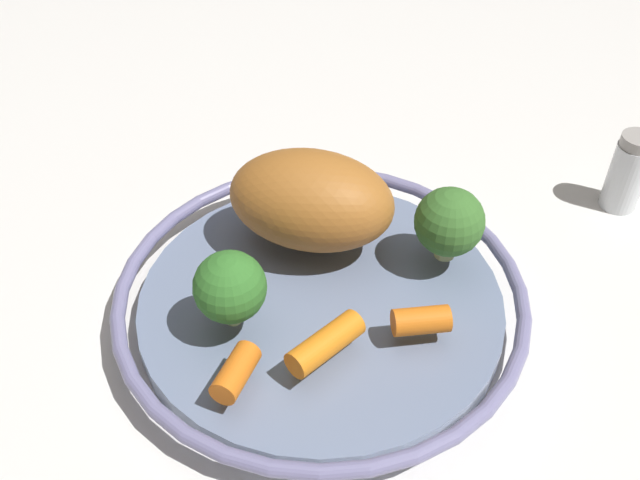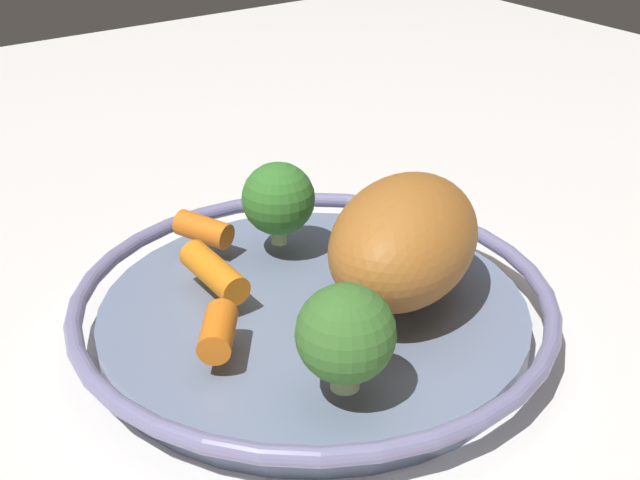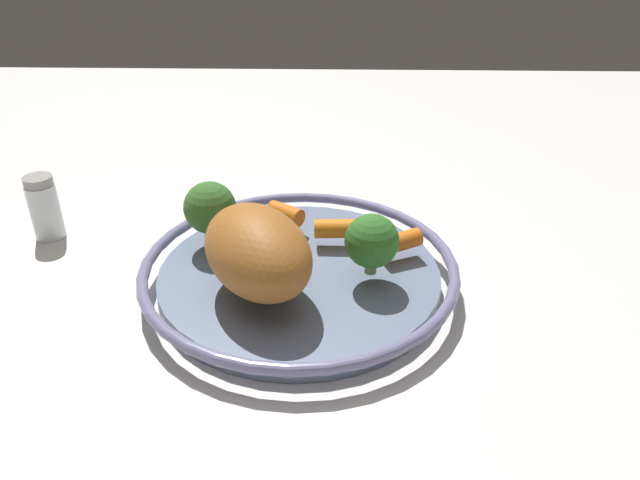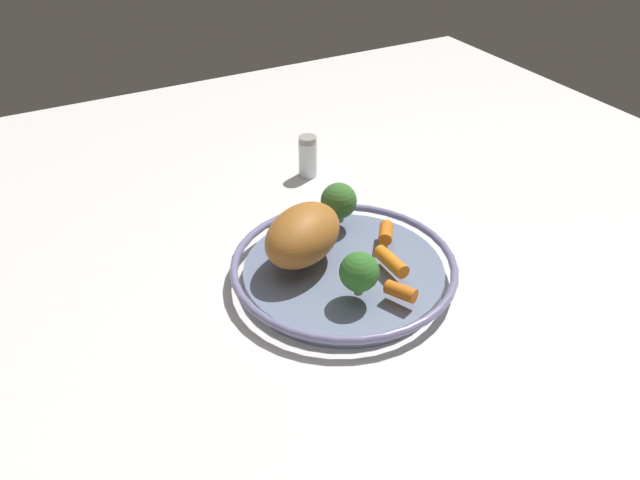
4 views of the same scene
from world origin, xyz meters
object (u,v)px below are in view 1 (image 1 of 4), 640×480
at_px(baby_carrot_left, 421,321).
at_px(roast_chicken_piece, 311,200).
at_px(serving_bowl, 321,299).
at_px(baby_carrot_back, 236,372).
at_px(broccoli_floret_small, 230,287).
at_px(broccoli_floret_large, 449,222).
at_px(salt_shaker, 628,172).
at_px(baby_carrot_center, 326,343).

bearing_deg(baby_carrot_left, roast_chicken_piece, -6.96).
xyz_separation_m(serving_bowl, baby_carrot_left, (-0.09, -0.02, 0.03)).
distance_m(roast_chicken_piece, baby_carrot_back, 0.17).
bearing_deg(baby_carrot_back, serving_bowl, -76.75).
bearing_deg(roast_chicken_piece, baby_carrot_left, 173.04).
bearing_deg(roast_chicken_piece, broccoli_floret_small, 104.34).
relative_size(serving_bowl, baby_carrot_left, 7.87).
height_order(roast_chicken_piece, broccoli_floret_small, roast_chicken_piece).
xyz_separation_m(baby_carrot_left, broccoli_floret_small, (0.11, 0.10, 0.03)).
relative_size(serving_bowl, broccoli_floret_small, 5.24).
bearing_deg(broccoli_floret_large, salt_shaker, -104.65).
relative_size(baby_carrot_left, broccoli_floret_large, 0.65).
distance_m(baby_carrot_left, broccoli_floret_small, 0.15).
height_order(broccoli_floret_small, broccoli_floret_large, broccoli_floret_large).
relative_size(roast_chicken_piece, baby_carrot_left, 3.29).
height_order(baby_carrot_center, broccoli_floret_small, broccoli_floret_small).
height_order(roast_chicken_piece, salt_shaker, roast_chicken_piece).
bearing_deg(salt_shaker, baby_carrot_center, 81.78).
height_order(baby_carrot_left, baby_carrot_center, same).
height_order(serving_bowl, roast_chicken_piece, roast_chicken_piece).
relative_size(roast_chicken_piece, broccoli_floret_small, 2.19).
distance_m(roast_chicken_piece, baby_carrot_center, 0.14).
bearing_deg(broccoli_floret_small, baby_carrot_center, -158.78).
height_order(roast_chicken_piece, baby_carrot_left, roast_chicken_piece).
bearing_deg(serving_bowl, roast_chicken_piece, -37.14).
xyz_separation_m(roast_chicken_piece, baby_carrot_left, (-0.14, 0.02, -0.03)).
relative_size(broccoli_floret_small, broccoli_floret_large, 0.98).
distance_m(baby_carrot_center, broccoli_floret_small, 0.08).
xyz_separation_m(baby_carrot_center, broccoli_floret_large, (0.00, -0.15, 0.03)).
bearing_deg(baby_carrot_left, baby_carrot_center, 62.41).
xyz_separation_m(roast_chicken_piece, broccoli_floret_small, (-0.03, 0.11, -0.00)).
relative_size(baby_carrot_back, salt_shaker, 0.54).
bearing_deg(baby_carrot_left, broccoli_floret_small, 41.52).
xyz_separation_m(baby_carrot_center, broccoli_floret_small, (0.07, 0.03, 0.03)).
relative_size(serving_bowl, broccoli_floret_large, 5.11).
bearing_deg(baby_carrot_center, salt_shaker, -98.22).
relative_size(serving_bowl, roast_chicken_piece, 2.39).
bearing_deg(salt_shaker, baby_carrot_back, 79.54).
height_order(baby_carrot_back, salt_shaker, salt_shaker).
distance_m(baby_carrot_center, broccoli_floret_large, 0.15).
distance_m(serving_bowl, baby_carrot_left, 0.09).
bearing_deg(baby_carrot_back, baby_carrot_center, -112.54).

